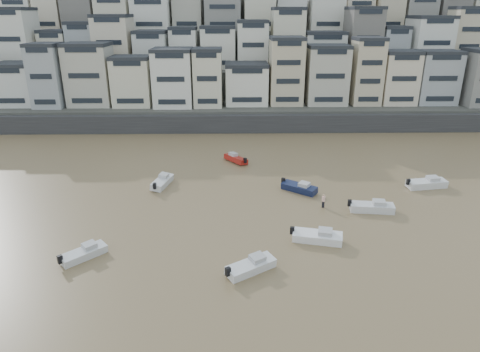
{
  "coord_description": "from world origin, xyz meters",
  "views": [
    {
      "loc": [
        8.33,
        -17.83,
        22.51
      ],
      "look_at": [
        9.24,
        30.0,
        4.0
      ],
      "focal_mm": 32.0,
      "sensor_mm": 36.0,
      "label": 1
    }
  ],
  "objects_px": {
    "boat_g": "(427,182)",
    "boat_f": "(162,181)",
    "boat_h": "(236,158)",
    "person_pink": "(323,201)",
    "boat_j": "(84,252)",
    "boat_a": "(251,265)",
    "boat_d": "(372,206)",
    "boat_b": "(317,235)",
    "boat_e": "(299,186)"
  },
  "relations": [
    {
      "from": "boat_b",
      "to": "person_pink",
      "type": "distance_m",
      "value": 8.65
    },
    {
      "from": "boat_g",
      "to": "boat_j",
      "type": "relative_size",
      "value": 1.22
    },
    {
      "from": "boat_d",
      "to": "boat_j",
      "type": "bearing_deg",
      "value": -154.93
    },
    {
      "from": "boat_b",
      "to": "boat_e",
      "type": "bearing_deg",
      "value": 103.34
    },
    {
      "from": "boat_g",
      "to": "boat_j",
      "type": "bearing_deg",
      "value": -166.46
    },
    {
      "from": "boat_a",
      "to": "boat_j",
      "type": "distance_m",
      "value": 16.36
    },
    {
      "from": "boat_j",
      "to": "boat_b",
      "type": "distance_m",
      "value": 23.45
    },
    {
      "from": "boat_a",
      "to": "boat_j",
      "type": "relative_size",
      "value": 1.1
    },
    {
      "from": "boat_e",
      "to": "boat_a",
      "type": "bearing_deg",
      "value": -73.11
    },
    {
      "from": "boat_h",
      "to": "boat_b",
      "type": "height_order",
      "value": "boat_b"
    },
    {
      "from": "boat_d",
      "to": "boat_b",
      "type": "relative_size",
      "value": 1.01
    },
    {
      "from": "boat_h",
      "to": "boat_b",
      "type": "relative_size",
      "value": 0.88
    },
    {
      "from": "boat_e",
      "to": "boat_h",
      "type": "height_order",
      "value": "boat_e"
    },
    {
      "from": "boat_d",
      "to": "person_pink",
      "type": "bearing_deg",
      "value": 175.39
    },
    {
      "from": "boat_e",
      "to": "boat_d",
      "type": "height_order",
      "value": "boat_d"
    },
    {
      "from": "boat_h",
      "to": "person_pink",
      "type": "height_order",
      "value": "person_pink"
    },
    {
      "from": "boat_a",
      "to": "person_pink",
      "type": "height_order",
      "value": "person_pink"
    },
    {
      "from": "boat_a",
      "to": "boat_d",
      "type": "relative_size",
      "value": 0.95
    },
    {
      "from": "boat_e",
      "to": "boat_j",
      "type": "bearing_deg",
      "value": -107.49
    },
    {
      "from": "boat_a",
      "to": "boat_g",
      "type": "bearing_deg",
      "value": 4.84
    },
    {
      "from": "boat_h",
      "to": "person_pink",
      "type": "xyz_separation_m",
      "value": [
        10.53,
        -17.12,
        0.2
      ]
    },
    {
      "from": "boat_f",
      "to": "boat_e",
      "type": "bearing_deg",
      "value": -83.8
    },
    {
      "from": "person_pink",
      "to": "boat_h",
      "type": "bearing_deg",
      "value": 121.59
    },
    {
      "from": "boat_b",
      "to": "boat_a",
      "type": "bearing_deg",
      "value": -129.39
    },
    {
      "from": "boat_a",
      "to": "boat_b",
      "type": "xyz_separation_m",
      "value": [
        7.15,
        5.36,
        0.03
      ]
    },
    {
      "from": "boat_j",
      "to": "person_pink",
      "type": "distance_m",
      "value": 27.87
    },
    {
      "from": "boat_g",
      "to": "boat_h",
      "type": "xyz_separation_m",
      "value": [
        -25.88,
        11.1,
        -0.14
      ]
    },
    {
      "from": "boat_b",
      "to": "boat_g",
      "type": "bearing_deg",
      "value": 52.88
    },
    {
      "from": "boat_f",
      "to": "boat_h",
      "type": "bearing_deg",
      "value": -32.86
    },
    {
      "from": "boat_d",
      "to": "boat_j",
      "type": "relative_size",
      "value": 1.16
    },
    {
      "from": "boat_h",
      "to": "boat_b",
      "type": "bearing_deg",
      "value": 160.34
    },
    {
      "from": "boat_j",
      "to": "boat_b",
      "type": "relative_size",
      "value": 0.87
    },
    {
      "from": "boat_g",
      "to": "boat_b",
      "type": "relative_size",
      "value": 1.06
    },
    {
      "from": "boat_g",
      "to": "person_pink",
      "type": "bearing_deg",
      "value": -167.69
    },
    {
      "from": "boat_f",
      "to": "boat_b",
      "type": "height_order",
      "value": "boat_b"
    },
    {
      "from": "person_pink",
      "to": "boat_a",
      "type": "bearing_deg",
      "value": -124.57
    },
    {
      "from": "boat_f",
      "to": "person_pink",
      "type": "bearing_deg",
      "value": -96.03
    },
    {
      "from": "boat_g",
      "to": "boat_a",
      "type": "bearing_deg",
      "value": -150.6
    },
    {
      "from": "boat_f",
      "to": "boat_g",
      "type": "bearing_deg",
      "value": -78.61
    },
    {
      "from": "boat_h",
      "to": "boat_g",
      "type": "bearing_deg",
      "value": -150.79
    },
    {
      "from": "boat_d",
      "to": "boat_h",
      "type": "relative_size",
      "value": 1.14
    },
    {
      "from": "boat_e",
      "to": "boat_j",
      "type": "xyz_separation_m",
      "value": [
        -23.38,
        -16.04,
        -0.06
      ]
    },
    {
      "from": "boat_a",
      "to": "boat_e",
      "type": "distance_m",
      "value": 20.05
    },
    {
      "from": "boat_e",
      "to": "boat_j",
      "type": "height_order",
      "value": "boat_e"
    },
    {
      "from": "boat_b",
      "to": "person_pink",
      "type": "xyz_separation_m",
      "value": [
        2.29,
        8.34,
        0.11
      ]
    },
    {
      "from": "boat_g",
      "to": "person_pink",
      "type": "distance_m",
      "value": 16.49
    },
    {
      "from": "boat_g",
      "to": "boat_f",
      "type": "relative_size",
      "value": 1.1
    },
    {
      "from": "boat_e",
      "to": "boat_j",
      "type": "distance_m",
      "value": 28.36
    },
    {
      "from": "boat_d",
      "to": "boat_f",
      "type": "xyz_separation_m",
      "value": [
        -26.38,
        8.6,
        -0.03
      ]
    },
    {
      "from": "boat_e",
      "to": "boat_h",
      "type": "relative_size",
      "value": 1.07
    }
  ]
}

